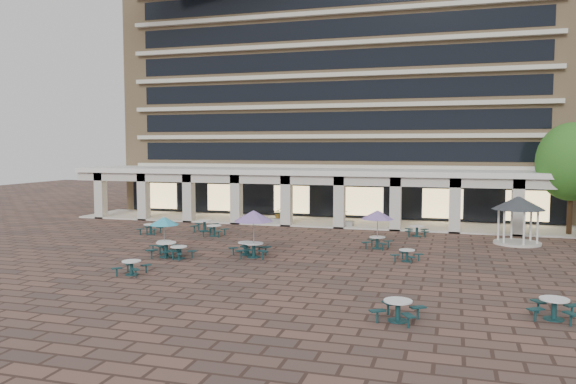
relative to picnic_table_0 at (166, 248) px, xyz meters
name	(u,v)px	position (x,y,z in m)	size (l,w,h in m)	color
ground	(260,257)	(5.04, 1.53, -0.50)	(120.00, 120.00, 0.00)	brown
apartment_building	(345,81)	(5.04, 27.00, 12.10)	(40.00, 15.50, 25.20)	tan
retail_arcade	(320,186)	(5.04, 16.33, 2.50)	(42.00, 6.60, 4.40)	white
picnic_table_0	(166,248)	(0.00, 0.00, 0.00)	(2.07, 2.07, 0.84)	#143B3E
picnic_table_1	(132,266)	(0.55, -4.43, -0.09)	(1.59, 1.59, 0.69)	#143B3E
picnic_table_2	(398,309)	(13.67, -8.14, -0.05)	(1.97, 1.97, 0.77)	#143B3E
picnic_table_3	(554,307)	(19.04, -6.35, -0.04)	(1.97, 1.97, 0.77)	#143B3E
picnic_table_4	(164,222)	(-0.91, 1.44, 1.25)	(1.79, 1.79, 2.06)	#143B3E
picnic_table_5	(179,251)	(0.90, -0.22, -0.09)	(1.83, 1.83, 0.70)	#143B3E
picnic_table_6	(254,218)	(4.77, 1.32, 1.74)	(2.29, 2.29, 2.64)	#143B3E
picnic_table_7	(407,254)	(13.13, 2.61, -0.12)	(1.75, 1.75, 0.65)	#143B3E
picnic_table_8	(150,228)	(-5.18, 7.17, -0.07)	(1.72, 1.72, 0.72)	#143B3E
picnic_table_9	(214,230)	(-0.46, 7.63, -0.05)	(1.71, 1.71, 0.76)	#143B3E
picnic_table_10	(246,247)	(4.09, 1.93, -0.07)	(1.91, 1.91, 0.73)	#143B3E
picnic_table_11	(378,216)	(11.07, 6.06, 1.48)	(2.03, 2.03, 2.34)	#143B3E
picnic_table_12	(205,225)	(-2.03, 9.43, -0.01)	(2.08, 2.08, 0.83)	#143B3E
picnic_table_13	(417,230)	(13.10, 11.53, -0.06)	(1.75, 1.75, 0.74)	#143B3E
gazebo	(518,208)	(19.46, 10.17, 1.79)	(3.27, 3.27, 3.05)	beige
tree_east_c	(572,162)	(23.29, 14.89, 4.66)	(4.75, 4.75, 7.91)	#392416
planter_left	(278,218)	(2.08, 14.43, 0.06)	(1.50, 0.78, 1.33)	#9C9C97
planter_right	(343,220)	(7.37, 14.43, 0.04)	(1.50, 0.78, 1.31)	#9C9C97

